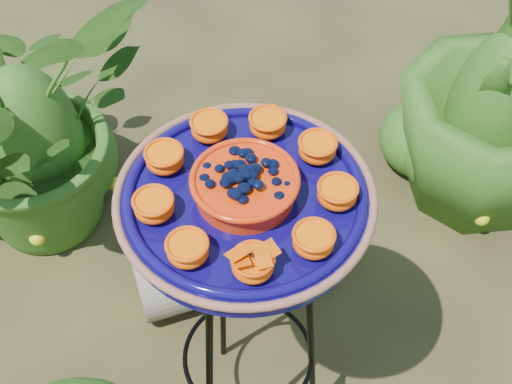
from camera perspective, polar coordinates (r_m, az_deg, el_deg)
tripod_stand at (r=1.49m, az=-0.71°, el=-9.22°), size 0.40×0.40×0.84m
feeder_dish at (r=1.19m, az=-0.88°, el=-0.31°), size 0.55×0.55×0.10m
driftwood_log at (r=2.05m, az=-1.48°, el=-5.56°), size 0.61×0.35×0.19m
shrub_back_left at (r=2.10m, az=-17.87°, el=5.62°), size 0.94×0.94×0.79m
shrub_back_right at (r=2.10m, az=19.79°, el=9.51°), size 0.80×0.80×1.03m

